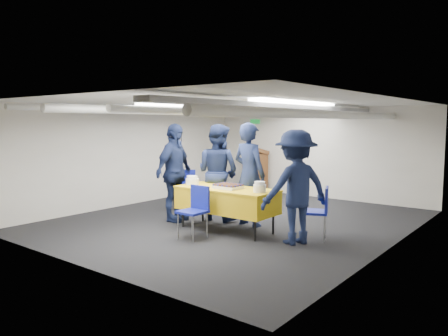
{
  "coord_description": "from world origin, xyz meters",
  "views": [
    {
      "loc": [
        5.01,
        -6.81,
        1.93
      ],
      "look_at": [
        -0.15,
        -0.2,
        1.05
      ],
      "focal_mm": 35.0,
      "sensor_mm": 36.0,
      "label": 1
    }
  ],
  "objects_px": {
    "sailor_b": "(218,172)",
    "sailor_d": "(295,187)",
    "sailor_a": "(249,174)",
    "sailor_c": "(174,173)",
    "sheet_cake": "(228,186)",
    "chair_right": "(320,207)",
    "chair_near": "(196,206)",
    "serving_table": "(226,200)",
    "podium": "(255,171)",
    "chair_left": "(186,185)"
  },
  "relations": [
    {
      "from": "sheet_cake",
      "to": "sailor_a",
      "type": "relative_size",
      "value": 0.24
    },
    {
      "from": "podium",
      "to": "chair_right",
      "type": "height_order",
      "value": "podium"
    },
    {
      "from": "podium",
      "to": "chair_left",
      "type": "xyz_separation_m",
      "value": [
        0.01,
        -2.78,
        -0.08
      ]
    },
    {
      "from": "chair_right",
      "to": "sailor_c",
      "type": "relative_size",
      "value": 0.46
    },
    {
      "from": "serving_table",
      "to": "chair_right",
      "type": "distance_m",
      "value": 1.64
    },
    {
      "from": "podium",
      "to": "chair_left",
      "type": "height_order",
      "value": "podium"
    },
    {
      "from": "sheet_cake",
      "to": "chair_left",
      "type": "height_order",
      "value": "chair_left"
    },
    {
      "from": "serving_table",
      "to": "sailor_a",
      "type": "bearing_deg",
      "value": 81.17
    },
    {
      "from": "sailor_b",
      "to": "sailor_d",
      "type": "height_order",
      "value": "sailor_b"
    },
    {
      "from": "chair_near",
      "to": "chair_left",
      "type": "xyz_separation_m",
      "value": [
        -1.81,
        1.7,
        0.0
      ]
    },
    {
      "from": "sheet_cake",
      "to": "chair_near",
      "type": "relative_size",
      "value": 0.54
    },
    {
      "from": "chair_near",
      "to": "sailor_b",
      "type": "distance_m",
      "value": 1.46
    },
    {
      "from": "serving_table",
      "to": "sheet_cake",
      "type": "relative_size",
      "value": 3.95
    },
    {
      "from": "sheet_cake",
      "to": "sailor_d",
      "type": "height_order",
      "value": "sailor_d"
    },
    {
      "from": "serving_table",
      "to": "chair_left",
      "type": "bearing_deg",
      "value": 152.42
    },
    {
      "from": "sheet_cake",
      "to": "chair_right",
      "type": "bearing_deg",
      "value": 19.73
    },
    {
      "from": "serving_table",
      "to": "sailor_d",
      "type": "bearing_deg",
      "value": 0.91
    },
    {
      "from": "sailor_a",
      "to": "sailor_c",
      "type": "relative_size",
      "value": 1.01
    },
    {
      "from": "chair_right",
      "to": "serving_table",
      "type": "bearing_deg",
      "value": -162.46
    },
    {
      "from": "sheet_cake",
      "to": "chair_left",
      "type": "xyz_separation_m",
      "value": [
        -1.99,
        1.05,
        -0.28
      ]
    },
    {
      "from": "chair_left",
      "to": "sailor_a",
      "type": "xyz_separation_m",
      "value": [
        2.02,
        -0.43,
        0.43
      ]
    },
    {
      "from": "chair_right",
      "to": "podium",
      "type": "bearing_deg",
      "value": 136.77
    },
    {
      "from": "chair_left",
      "to": "sailor_a",
      "type": "height_order",
      "value": "sailor_a"
    },
    {
      "from": "sheet_cake",
      "to": "chair_right",
      "type": "distance_m",
      "value": 1.62
    },
    {
      "from": "sheet_cake",
      "to": "podium",
      "type": "bearing_deg",
      "value": 117.57
    },
    {
      "from": "serving_table",
      "to": "sheet_cake",
      "type": "bearing_deg",
      "value": -32.23
    },
    {
      "from": "chair_right",
      "to": "chair_near",
      "type": "bearing_deg",
      "value": -144.84
    },
    {
      "from": "sailor_b",
      "to": "sailor_d",
      "type": "xyz_separation_m",
      "value": [
        2.04,
        -0.57,
        -0.04
      ]
    },
    {
      "from": "chair_right",
      "to": "chair_left",
      "type": "relative_size",
      "value": 1.0
    },
    {
      "from": "serving_table",
      "to": "sailor_b",
      "type": "bearing_deg",
      "value": 138.65
    },
    {
      "from": "chair_right",
      "to": "sailor_d",
      "type": "height_order",
      "value": "sailor_d"
    },
    {
      "from": "chair_right",
      "to": "sailor_c",
      "type": "height_order",
      "value": "sailor_c"
    },
    {
      "from": "serving_table",
      "to": "sailor_d",
      "type": "xyz_separation_m",
      "value": [
        1.37,
        0.02,
        0.35
      ]
    },
    {
      "from": "sheet_cake",
      "to": "sailor_a",
      "type": "xyz_separation_m",
      "value": [
        0.02,
        0.62,
        0.15
      ]
    },
    {
      "from": "sailor_a",
      "to": "sailor_c",
      "type": "bearing_deg",
      "value": 30.36
    },
    {
      "from": "serving_table",
      "to": "chair_right",
      "type": "bearing_deg",
      "value": 17.54
    },
    {
      "from": "sailor_c",
      "to": "sailor_d",
      "type": "relative_size",
      "value": 1.05
    },
    {
      "from": "serving_table",
      "to": "chair_near",
      "type": "height_order",
      "value": "chair_near"
    },
    {
      "from": "podium",
      "to": "chair_near",
      "type": "relative_size",
      "value": 1.44
    },
    {
      "from": "sailor_a",
      "to": "sailor_b",
      "type": "height_order",
      "value": "sailor_a"
    },
    {
      "from": "serving_table",
      "to": "chair_left",
      "type": "height_order",
      "value": "chair_left"
    },
    {
      "from": "sheet_cake",
      "to": "sailor_d",
      "type": "bearing_deg",
      "value": 2.83
    },
    {
      "from": "sheet_cake",
      "to": "chair_left",
      "type": "relative_size",
      "value": 0.54
    },
    {
      "from": "serving_table",
      "to": "sailor_d",
      "type": "relative_size",
      "value": 1.02
    },
    {
      "from": "chair_near",
      "to": "chair_left",
      "type": "relative_size",
      "value": 1.0
    },
    {
      "from": "chair_near",
      "to": "sailor_d",
      "type": "relative_size",
      "value": 0.48
    },
    {
      "from": "sailor_c",
      "to": "chair_right",
      "type": "bearing_deg",
      "value": -91.84
    },
    {
      "from": "chair_near",
      "to": "sheet_cake",
      "type": "bearing_deg",
      "value": 74.2
    },
    {
      "from": "sailor_b",
      "to": "chair_right",
      "type": "bearing_deg",
      "value": 175.6
    },
    {
      "from": "serving_table",
      "to": "sheet_cake",
      "type": "xyz_separation_m",
      "value": [
        0.07,
        -0.04,
        0.25
      ]
    }
  ]
}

